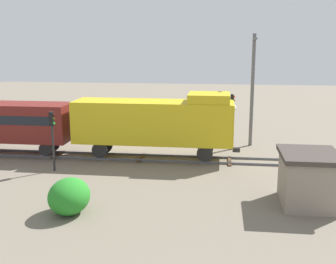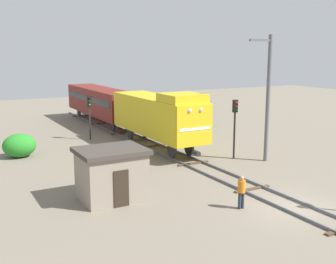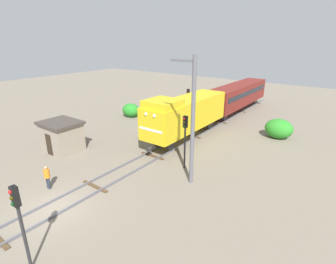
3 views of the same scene
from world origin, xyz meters
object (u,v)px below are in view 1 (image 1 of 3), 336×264
(traffic_signal_mid, at_px, (232,112))
(locomotive, at_px, (156,121))
(traffic_signal_far, at_px, (52,130))
(relay_hut, at_px, (309,178))
(catenary_mast, at_px, (252,88))

(traffic_signal_mid, bearing_deg, locomotive, 122.62)
(traffic_signal_far, bearing_deg, traffic_signal_mid, -58.49)
(locomotive, distance_m, relay_hut, 11.79)
(traffic_signal_far, relative_size, catenary_mast, 0.44)
(catenary_mast, relative_size, relay_hut, 2.52)
(traffic_signal_mid, distance_m, catenary_mast, 2.77)
(traffic_signal_far, distance_m, relay_hut, 15.64)
(catenary_mast, bearing_deg, traffic_signal_far, 123.32)
(traffic_signal_far, xyz_separation_m, relay_hut, (-3.90, -15.09, -1.31))
(traffic_signal_far, bearing_deg, locomotive, -59.48)
(traffic_signal_far, bearing_deg, relay_hut, -104.49)
(locomotive, height_order, relay_hut, locomotive)
(traffic_signal_far, distance_m, catenary_mast, 15.68)
(relay_hut, bearing_deg, traffic_signal_far, 75.51)
(relay_hut, bearing_deg, locomotive, 50.15)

